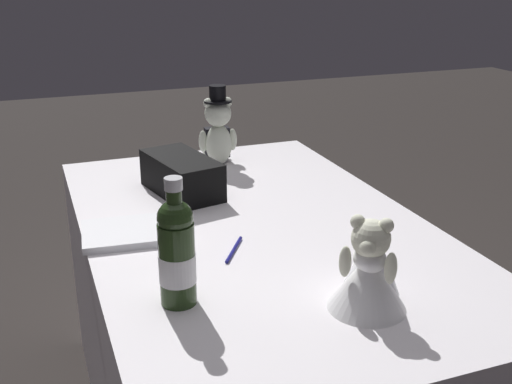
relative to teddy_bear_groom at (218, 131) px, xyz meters
name	(u,v)px	position (x,y,z in m)	size (l,w,h in m)	color
reception_table	(256,341)	(0.59, -0.07, -0.51)	(1.55, 0.95, 0.78)	white
teddy_bear_groom	(218,131)	(0.00, 0.00, 0.00)	(0.13, 0.14, 0.29)	silver
teddy_bear_bride	(370,268)	(1.09, 0.00, -0.03)	(0.22, 0.21, 0.21)	white
champagne_bottle	(177,251)	(0.94, -0.38, 0.00)	(0.08, 0.08, 0.29)	#233617
signing_pen	(234,249)	(0.73, -0.18, -0.12)	(0.13, 0.09, 0.01)	navy
gift_case_black	(182,175)	(0.26, -0.21, -0.06)	(0.34, 0.22, 0.12)	black
guestbook	(133,232)	(0.54, -0.41, -0.11)	(0.20, 0.27, 0.02)	white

